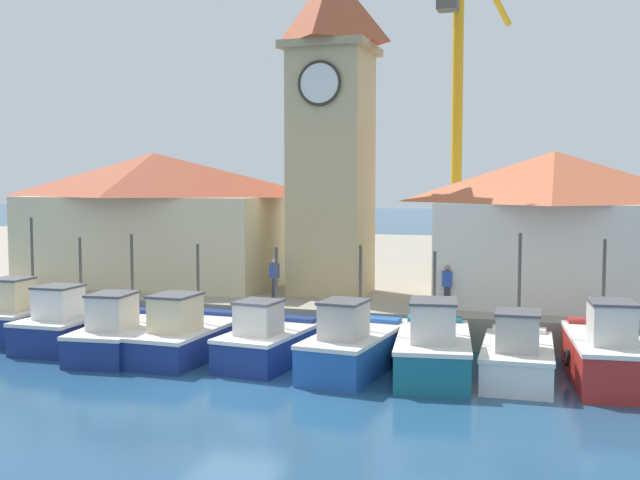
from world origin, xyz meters
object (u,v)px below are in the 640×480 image
Objects in this scene: port_crane_near at (458,150)px; dock_worker_along_quay at (447,287)px; fishing_boat_far_left at (24,317)px; fishing_boat_right_outer at (517,356)px; dock_worker_near_tower at (274,278)px; fishing_boat_mid_right at (353,347)px; warehouse_right at (553,224)px; clock_tower at (331,122)px; fishing_boat_left_outer at (71,325)px; fishing_boat_right_inner at (433,348)px; fishing_boat_far_right at (606,354)px; warehouse_left at (155,217)px; fishing_boat_center at (268,342)px; fishing_boat_left_inner at (124,333)px; fishing_boat_mid_left at (188,335)px.

port_crane_near is 13.53m from dock_worker_along_quay.
fishing_boat_far_left is 0.97× the size of fishing_boat_right_outer.
fishing_boat_far_left reaches higher than dock_worker_near_tower.
warehouse_right is at bearing 57.65° from fishing_boat_mid_right.
port_crane_near reaches higher than dock_worker_along_quay.
clock_tower reaches higher than fishing_boat_mid_right.
fishing_boat_right_outer is 2.81× the size of dock_worker_along_quay.
fishing_boat_left_outer is at bearing -137.65° from dock_worker_near_tower.
fishing_boat_right_inner is (15.12, -0.60, 0.01)m from fishing_boat_far_left.
dock_worker_near_tower is at bearing 29.45° from fishing_boat_far_left.
dock_worker_near_tower is at bearing 159.12° from fishing_boat_far_right.
warehouse_right reaches higher than fishing_boat_far_left.
clock_tower is 9.43m from warehouse_left.
fishing_boat_center is (9.98, -0.88, -0.07)m from fishing_boat_far_left.
fishing_boat_left_outer is 7.53m from fishing_boat_center.
warehouse_left is (-3.80, 8.56, 3.45)m from fishing_boat_left_inner.
fishing_boat_mid_right is 1.06× the size of fishing_boat_right_outer.
warehouse_right reaches higher than dock_worker_near_tower.
fishing_boat_center is 7.12m from dock_worker_along_quay.
dock_worker_near_tower is (-5.43, -12.00, -5.38)m from port_crane_near.
fishing_boat_left_inner is 0.34× the size of clock_tower.
dock_worker_along_quay is at bearing 93.68° from fishing_boat_right_inner.
fishing_boat_far_right is at bearing 5.15° from fishing_boat_center.
fishing_boat_mid_right is at bearing -92.28° from port_crane_near.
fishing_boat_far_left is at bearing -144.54° from clock_tower.
fishing_boat_far_right is 8.47m from warehouse_right.
warehouse_right is 0.49× the size of port_crane_near.
fishing_boat_left_inner is at bearing -118.89° from dock_worker_near_tower.
fishing_boat_mid_left is at bearing -178.61° from fishing_boat_right_inner.
fishing_boat_far_left is at bearing -157.27° from warehouse_right.
dock_worker_near_tower is (-4.72, 5.64, 1.21)m from fishing_boat_mid_right.
fishing_boat_mid_left is (2.19, 0.34, 0.00)m from fishing_boat_left_inner.
fishing_boat_left_outer is (2.45, -0.56, -0.03)m from fishing_boat_far_left.
fishing_boat_center is at bearing -176.31° from fishing_boat_right_outer.
warehouse_left reaches higher than fishing_boat_mid_right.
dock_worker_along_quay is at bearing 21.06° from fishing_boat_left_outer.
clock_tower is (-7.87, 7.26, 7.45)m from fishing_boat_right_outer.
fishing_boat_far_left is 12.82m from fishing_boat_mid_right.
warehouse_left is 7.81m from dock_worker_near_tower.
clock_tower is 9.11× the size of dock_worker_along_quay.
clock_tower is at bearing 55.56° from dock_worker_near_tower.
fishing_boat_center is at bearing 175.64° from fishing_boat_mid_right.
fishing_boat_center is 2.80m from fishing_boat_mid_right.
clock_tower is (9.64, 6.87, 7.37)m from fishing_boat_far_left.
fishing_boat_mid_right is 11.29m from clock_tower.
warehouse_right reaches higher than fishing_boat_far_right.
fishing_boat_right_outer is 18.64m from port_crane_near.
warehouse_left is at bearing 154.52° from fishing_boat_right_outer.
fishing_boat_right_inner is at bearing -2.27° from fishing_boat_far_left.
fishing_boat_far_right is (15.00, 1.15, 0.13)m from fishing_boat_left_inner.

